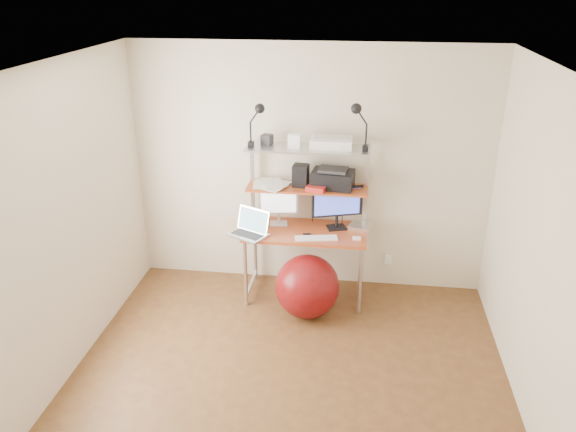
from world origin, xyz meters
name	(u,v)px	position (x,y,z in m)	size (l,w,h in m)	color
room	(286,250)	(0.00, 0.00, 1.25)	(3.60, 3.60, 3.60)	brown
computer_desk	(306,208)	(0.00, 1.50, 0.96)	(1.20, 0.60, 1.57)	#C65526
wall_outlet	(388,259)	(0.85, 1.79, 0.30)	(0.08, 0.01, 0.12)	white
monitor_silver	(279,203)	(-0.28, 1.57, 0.97)	(0.39, 0.16, 0.43)	silver
monitor_black	(337,204)	(0.30, 1.55, 0.99)	(0.49, 0.21, 0.51)	black
laptop	(251,229)	(-0.52, 1.29, 0.79)	(0.45, 0.41, 0.31)	silver
keyboard	(316,238)	(0.12, 1.27, 0.75)	(0.40, 0.12, 0.01)	white
mouse	(357,238)	(0.50, 1.30, 0.75)	(0.08, 0.05, 0.02)	white
mac_mini	(361,226)	(0.54, 1.57, 0.76)	(0.21, 0.21, 0.04)	silver
phone	(308,237)	(0.04, 1.29, 0.75)	(0.08, 0.14, 0.01)	black
printer	(333,178)	(0.24, 1.59, 1.24)	(0.43, 0.32, 0.19)	black
nas_cube	(301,175)	(-0.07, 1.60, 1.26)	(0.15, 0.15, 0.21)	black
red_box	(316,189)	(0.09, 1.46, 1.18)	(0.18, 0.12, 0.05)	red
scanner	(331,142)	(0.22, 1.60, 1.60)	(0.39, 0.26, 0.10)	white
box_white	(294,141)	(-0.13, 1.54, 1.62)	(0.11, 0.10, 0.13)	white
box_grey	(267,139)	(-0.40, 1.62, 1.60)	(0.10, 0.10, 0.10)	#2D2D30
clip_lamp_left	(258,116)	(-0.47, 1.51, 1.86)	(0.17, 0.09, 0.42)	black
clip_lamp_right	(358,116)	(0.46, 1.51, 1.88)	(0.18, 0.10, 0.45)	black
exercise_ball	(307,286)	(0.06, 1.10, 0.31)	(0.62, 0.62, 0.62)	maroon
paper_stack	(271,184)	(-0.36, 1.57, 1.16)	(0.41, 0.41, 0.02)	white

